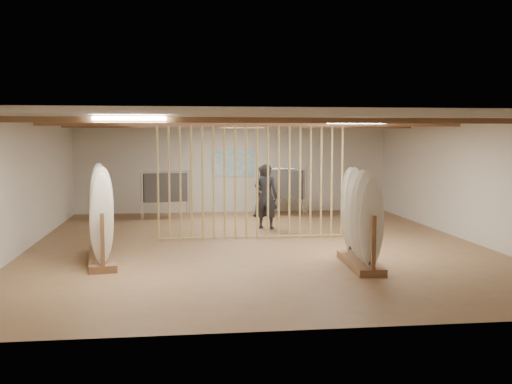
{
  "coord_description": "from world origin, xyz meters",
  "views": [
    {
      "loc": [
        -1.67,
        -13.24,
        2.44
      ],
      "look_at": [
        0.0,
        0.0,
        1.2
      ],
      "focal_mm": 42.0,
      "sensor_mm": 36.0,
      "label": 1
    }
  ],
  "objects": [
    {
      "name": "light_panels",
      "position": [
        0.0,
        0.0,
        2.74
      ],
      "size": [
        1.2,
        0.35,
        0.06
      ],
      "primitive_type": "cube",
      "color": "white",
      "rests_on": "ground"
    },
    {
      "name": "wall_front",
      "position": [
        0.0,
        -6.0,
        1.4
      ],
      "size": [
        12.0,
        0.0,
        12.0
      ],
      "primitive_type": "plane",
      "rotation": [
        -1.57,
        0.0,
        0.0
      ],
      "color": "beige",
      "rests_on": "ground"
    },
    {
      "name": "floor",
      "position": [
        0.0,
        0.0,
        0.0
      ],
      "size": [
        12.0,
        12.0,
        0.0
      ],
      "primitive_type": "plane",
      "color": "#8F6745",
      "rests_on": "ground"
    },
    {
      "name": "wall_left",
      "position": [
        -5.0,
        0.0,
        1.4
      ],
      "size": [
        0.0,
        12.0,
        12.0
      ],
      "primitive_type": "plane",
      "rotation": [
        1.57,
        0.0,
        1.57
      ],
      "color": "beige",
      "rests_on": "ground"
    },
    {
      "name": "ceiling",
      "position": [
        0.0,
        0.0,
        2.8
      ],
      "size": [
        12.0,
        12.0,
        0.0
      ],
      "primitive_type": "plane",
      "rotation": [
        3.14,
        0.0,
        0.0
      ],
      "color": "gray",
      "rests_on": "ground"
    },
    {
      "name": "bamboo_partition",
      "position": [
        0.0,
        0.8,
        1.4
      ],
      "size": [
        4.45,
        0.05,
        2.78
      ],
      "color": "tan",
      "rests_on": "ground"
    },
    {
      "name": "wall_right",
      "position": [
        5.0,
        0.0,
        1.4
      ],
      "size": [
        0.0,
        12.0,
        12.0
      ],
      "primitive_type": "plane",
      "rotation": [
        1.57,
        0.0,
        -1.57
      ],
      "color": "beige",
      "rests_on": "ground"
    },
    {
      "name": "poster",
      "position": [
        0.0,
        5.98,
        1.6
      ],
      "size": [
        1.4,
        0.03,
        0.9
      ],
      "primitive_type": "cube",
      "color": "#357AB9",
      "rests_on": "ground"
    },
    {
      "name": "clothing_rack_a",
      "position": [
        -2.13,
        4.41,
        0.95
      ],
      "size": [
        1.34,
        0.59,
        1.46
      ],
      "rotation": [
        0.0,
        0.0,
        0.2
      ],
      "color": "silver",
      "rests_on": "floor"
    },
    {
      "name": "wall_back",
      "position": [
        0.0,
        6.0,
        1.4
      ],
      "size": [
        12.0,
        0.0,
        12.0
      ],
      "primitive_type": "plane",
      "rotation": [
        1.57,
        0.0,
        0.0
      ],
      "color": "beige",
      "rests_on": "ground"
    },
    {
      "name": "shopper_a",
      "position": [
        0.56,
        2.35,
        0.98
      ],
      "size": [
        0.86,
        0.75,
        1.96
      ],
      "primitive_type": "imported",
      "rotation": [
        0.0,
        0.0,
        2.67
      ],
      "color": "#24232A",
      "rests_on": "floor"
    },
    {
      "name": "ceiling_slats",
      "position": [
        0.0,
        0.0,
        2.72
      ],
      "size": [
        9.5,
        6.12,
        0.1
      ],
      "primitive_type": "cube",
      "color": "brown",
      "rests_on": "ground"
    },
    {
      "name": "rack_left",
      "position": [
        -3.22,
        -1.42,
        0.62
      ],
      "size": [
        0.81,
        2.3,
        1.81
      ],
      "rotation": [
        0.0,
        0.0,
        0.14
      ],
      "color": "brown",
      "rests_on": "floor"
    },
    {
      "name": "rack_right",
      "position": [
        1.67,
        -2.46,
        0.61
      ],
      "size": [
        0.58,
        1.91,
        1.8
      ],
      "rotation": [
        0.0,
        0.0,
        -0.05
      ],
      "color": "brown",
      "rests_on": "floor"
    },
    {
      "name": "shopper_b",
      "position": [
        0.86,
        4.67,
        0.88
      ],
      "size": [
        0.88,
        0.7,
        1.77
      ],
      "primitive_type": "imported",
      "rotation": [
        0.0,
        0.0,
        0.04
      ],
      "color": "#302A25",
      "rests_on": "floor"
    },
    {
      "name": "clothing_rack_b",
      "position": [
        1.41,
        4.69,
        0.98
      ],
      "size": [
        1.34,
        0.86,
        1.51
      ],
      "rotation": [
        0.0,
        0.0,
        -0.42
      ],
      "color": "silver",
      "rests_on": "floor"
    }
  ]
}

